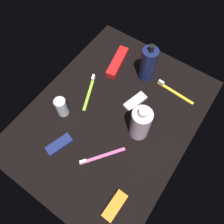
# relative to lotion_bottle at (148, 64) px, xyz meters

# --- Properties ---
(ground_plane) EXTENTS (0.84, 0.64, 0.01)m
(ground_plane) POSITION_rel_lotion_bottle_xyz_m (-0.25, 0.01, -0.09)
(ground_plane) COLOR black
(lotion_bottle) EXTENTS (0.07, 0.07, 0.19)m
(lotion_bottle) POSITION_rel_lotion_bottle_xyz_m (0.00, 0.00, 0.00)
(lotion_bottle) COLOR #161E4A
(lotion_bottle) RESTS_ON ground_plane
(bodywash_bottle) EXTENTS (0.08, 0.08, 0.18)m
(bodywash_bottle) POSITION_rel_lotion_bottle_xyz_m (-0.25, -0.12, -0.00)
(bodywash_bottle) COLOR silver
(bodywash_bottle) RESTS_ON ground_plane
(deodorant_stick) EXTENTS (0.05, 0.05, 0.09)m
(deodorant_stick) POSITION_rel_lotion_bottle_xyz_m (-0.35, 0.19, -0.04)
(deodorant_stick) COLOR silver
(deodorant_stick) RESTS_ON ground_plane
(toothbrush_pink) EXTENTS (0.15, 0.12, 0.02)m
(toothbrush_pink) POSITION_rel_lotion_bottle_xyz_m (-0.42, -0.05, -0.08)
(toothbrush_pink) COLOR #E55999
(toothbrush_pink) RESTS_ON ground_plane
(toothbrush_lime) EXTENTS (0.17, 0.08, 0.02)m
(toothbrush_lime) POSITION_rel_lotion_bottle_xyz_m (-0.21, 0.16, -0.08)
(toothbrush_lime) COLOR #8CD133
(toothbrush_lime) RESTS_ON ground_plane
(toothbrush_yellow) EXTENTS (0.02, 0.18, 0.02)m
(toothbrush_yellow) POSITION_rel_lotion_bottle_xyz_m (-0.00, -0.14, -0.08)
(toothbrush_yellow) COLOR yellow
(toothbrush_yellow) RESTS_ON ground_plane
(toothpaste_box_red) EXTENTS (0.18, 0.08, 0.03)m
(toothpaste_box_red) POSITION_rel_lotion_bottle_xyz_m (-0.02, 0.14, -0.07)
(toothpaste_box_red) COLOR red
(toothpaste_box_red) RESTS_ON ground_plane
(snack_bar_navy) EXTENTS (0.11, 0.07, 0.01)m
(snack_bar_navy) POSITION_rel_lotion_bottle_xyz_m (-0.47, 0.11, -0.08)
(snack_bar_navy) COLOR navy
(snack_bar_navy) RESTS_ON ground_plane
(snack_bar_orange) EXTENTS (0.10, 0.04, 0.01)m
(snack_bar_orange) POSITION_rel_lotion_bottle_xyz_m (-0.53, -0.20, -0.08)
(snack_bar_orange) COLOR orange
(snack_bar_orange) RESTS_ON ground_plane
(snack_bar_white) EXTENTS (0.11, 0.07, 0.01)m
(snack_bar_white) POSITION_rel_lotion_bottle_xyz_m (-0.14, -0.04, -0.08)
(snack_bar_white) COLOR white
(snack_bar_white) RESTS_ON ground_plane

